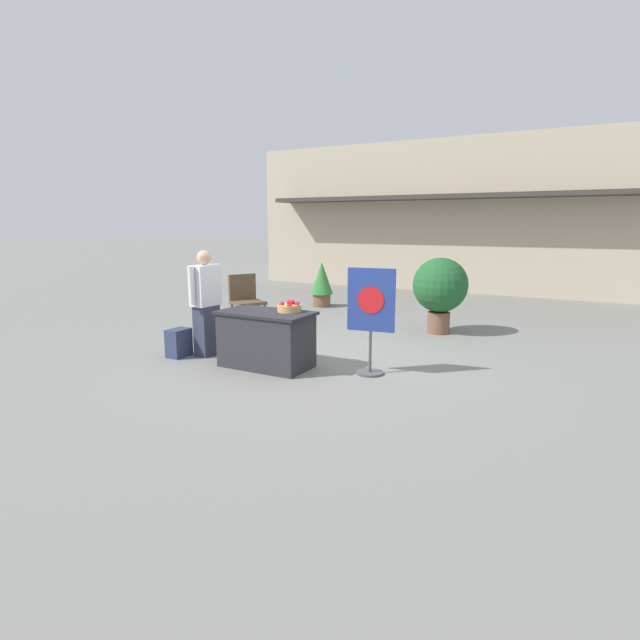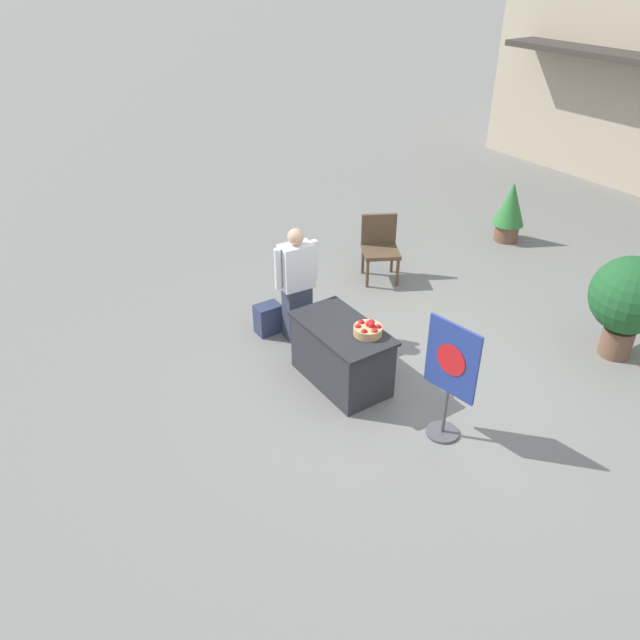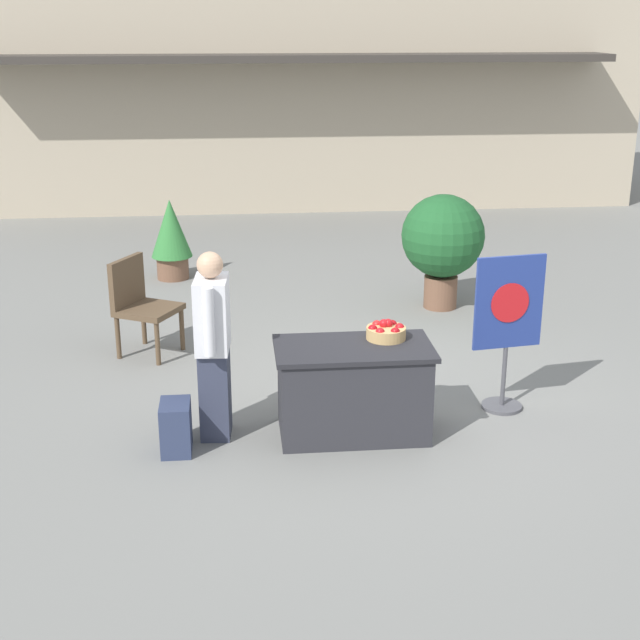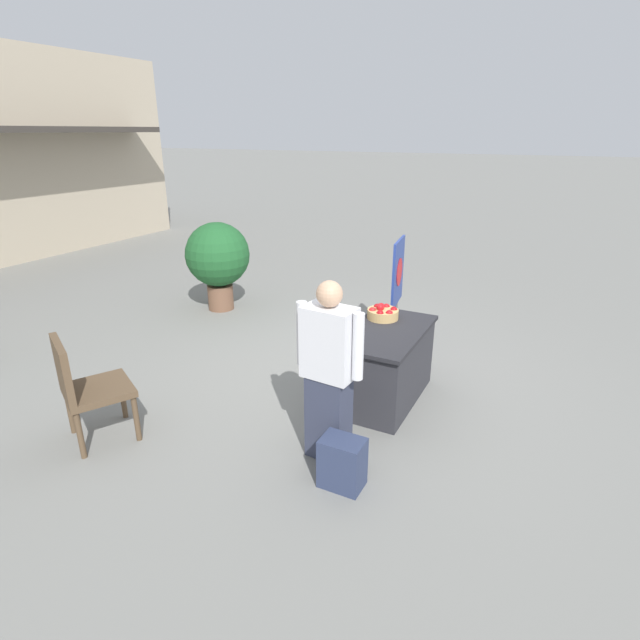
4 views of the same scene
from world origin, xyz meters
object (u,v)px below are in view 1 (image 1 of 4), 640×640
(potted_plant_far_right, at_px, (440,287))
(backpack, at_px, (179,343))
(apple_basket, at_px, (290,307))
(person_visitor, at_px, (206,303))
(potted_plant_near_left, at_px, (322,282))
(display_table, at_px, (266,339))
(patio_chair, at_px, (246,297))
(poster_board, at_px, (371,316))

(potted_plant_far_right, bearing_deg, backpack, -130.37)
(apple_basket, xyz_separation_m, backpack, (-1.75, -0.34, -0.63))
(person_visitor, bearing_deg, potted_plant_near_left, 101.75)
(apple_basket, bearing_deg, potted_plant_near_left, 113.61)
(display_table, height_order, patio_chair, patio_chair)
(backpack, relative_size, poster_board, 0.30)
(person_visitor, bearing_deg, poster_board, 10.67)
(display_table, distance_m, potted_plant_near_left, 5.18)
(backpack, bearing_deg, person_visitor, 41.19)
(patio_chair, bearing_deg, display_table, -19.07)
(apple_basket, distance_m, person_visitor, 1.43)
(person_visitor, bearing_deg, potted_plant_far_right, 54.73)
(display_table, distance_m, person_visitor, 1.21)
(person_visitor, height_order, potted_plant_far_right, person_visitor)
(patio_chair, distance_m, potted_plant_far_right, 3.64)
(poster_board, height_order, potted_plant_near_left, poster_board)
(display_table, height_order, person_visitor, person_visitor)
(display_table, height_order, poster_board, poster_board)
(display_table, xyz_separation_m, poster_board, (1.40, 0.37, 0.39))
(backpack, xyz_separation_m, potted_plant_near_left, (-0.31, 5.05, 0.37))
(backpack, height_order, poster_board, poster_board)
(potted_plant_far_right, bearing_deg, display_table, -114.57)
(display_table, bearing_deg, patio_chair, 132.64)
(poster_board, height_order, patio_chair, poster_board)
(apple_basket, height_order, potted_plant_far_right, potted_plant_far_right)
(display_table, height_order, potted_plant_near_left, potted_plant_near_left)
(person_visitor, xyz_separation_m, potted_plant_near_left, (-0.63, 4.78, -0.22))
(backpack, xyz_separation_m, patio_chair, (-0.47, 2.28, 0.36))
(poster_board, bearing_deg, potted_plant_near_left, -153.24)
(backpack, distance_m, potted_plant_near_left, 5.08)
(poster_board, relative_size, potted_plant_far_right, 1.03)
(backpack, relative_size, potted_plant_near_left, 0.39)
(display_table, relative_size, potted_plant_far_right, 0.95)
(person_visitor, distance_m, potted_plant_near_left, 4.82)
(poster_board, distance_m, potted_plant_near_left, 5.50)
(potted_plant_near_left, bearing_deg, poster_board, -54.83)
(poster_board, distance_m, patio_chair, 3.75)
(display_table, relative_size, patio_chair, 1.29)
(person_visitor, height_order, patio_chair, person_visitor)
(poster_board, relative_size, patio_chair, 1.40)
(person_visitor, distance_m, patio_chair, 2.16)
(potted_plant_far_right, height_order, potted_plant_near_left, potted_plant_far_right)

